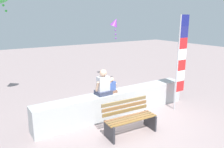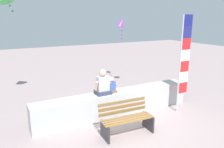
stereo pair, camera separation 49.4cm
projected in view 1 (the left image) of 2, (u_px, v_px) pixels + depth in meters
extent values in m
plane|color=gray|center=(134.00, 125.00, 6.53)|extent=(40.00, 40.00, 0.00)
cube|color=#B4B7B8|center=(117.00, 103.00, 7.19)|extent=(5.43, 0.56, 0.80)
cube|color=olive|center=(134.00, 121.00, 5.81)|extent=(1.45, 0.17, 0.03)
cube|color=olive|center=(132.00, 119.00, 5.91)|extent=(1.45, 0.17, 0.03)
cube|color=olive|center=(130.00, 118.00, 6.00)|extent=(1.45, 0.17, 0.03)
cube|color=#8F613F|center=(127.00, 116.00, 6.10)|extent=(1.45, 0.17, 0.03)
cube|color=olive|center=(125.00, 111.00, 6.16)|extent=(1.45, 0.14, 0.10)
cube|color=olive|center=(125.00, 106.00, 6.15)|extent=(1.45, 0.14, 0.10)
cube|color=olive|center=(125.00, 101.00, 6.13)|extent=(1.45, 0.14, 0.10)
cube|color=#2D2D33|center=(109.00, 132.00, 5.70)|extent=(0.08, 0.53, 0.45)
cube|color=#2D2D33|center=(150.00, 121.00, 6.32)|extent=(0.08, 0.53, 0.45)
cube|color=#363B54|center=(103.00, 92.00, 6.80)|extent=(0.46, 0.38, 0.13)
cube|color=silver|center=(103.00, 84.00, 6.73)|extent=(0.36, 0.23, 0.44)
cylinder|color=#D7A98B|center=(97.00, 87.00, 6.61)|extent=(0.07, 0.18, 0.32)
cylinder|color=#D7A98B|center=(110.00, 84.00, 6.84)|extent=(0.07, 0.18, 0.32)
sphere|color=#D7A98B|center=(103.00, 73.00, 6.65)|extent=(0.22, 0.22, 0.22)
cube|color=brown|center=(112.00, 91.00, 6.96)|extent=(0.30, 0.24, 0.08)
cube|color=#3C58A2|center=(112.00, 86.00, 6.92)|extent=(0.23, 0.15, 0.28)
cylinder|color=#DEAC8D|center=(108.00, 88.00, 6.84)|extent=(0.05, 0.11, 0.21)
cylinder|color=#DEAC8D|center=(116.00, 86.00, 6.99)|extent=(0.05, 0.11, 0.21)
sphere|color=#DEAC8D|center=(112.00, 79.00, 6.87)|extent=(0.14, 0.14, 0.14)
cylinder|color=#B7B7BC|center=(177.00, 64.00, 7.31)|extent=(0.05, 0.05, 3.20)
cube|color=red|center=(180.00, 86.00, 7.61)|extent=(0.37, 0.02, 0.37)
cube|color=white|center=(181.00, 76.00, 7.52)|extent=(0.37, 0.02, 0.37)
cube|color=red|center=(182.00, 65.00, 7.43)|extent=(0.37, 0.02, 0.37)
cube|color=white|center=(182.00, 54.00, 7.34)|extent=(0.37, 0.02, 0.37)
cube|color=red|center=(183.00, 43.00, 7.25)|extent=(0.37, 0.02, 0.37)
cube|color=navy|center=(184.00, 32.00, 7.16)|extent=(0.37, 0.02, 0.37)
cube|color=navy|center=(185.00, 20.00, 7.07)|extent=(0.37, 0.02, 0.37)
cone|color=purple|center=(115.00, 22.00, 10.56)|extent=(0.62, 0.57, 0.50)
sphere|color=purple|center=(115.00, 26.00, 10.50)|extent=(0.08, 0.08, 0.08)
sphere|color=purple|center=(115.00, 30.00, 10.45)|extent=(0.08, 0.08, 0.08)
sphere|color=purple|center=(116.00, 34.00, 10.40)|extent=(0.08, 0.08, 0.08)
sphere|color=purple|center=(116.00, 38.00, 10.35)|extent=(0.08, 0.08, 0.08)
sphere|color=green|center=(0.00, 0.00, 7.35)|extent=(0.08, 0.08, 0.08)
sphere|color=green|center=(3.00, 5.00, 7.49)|extent=(0.08, 0.08, 0.08)
sphere|color=green|center=(6.00, 11.00, 7.63)|extent=(0.08, 0.08, 0.08)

